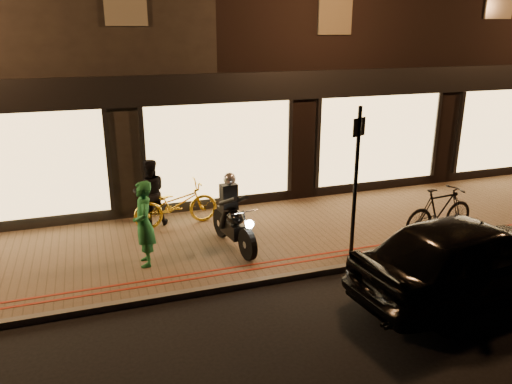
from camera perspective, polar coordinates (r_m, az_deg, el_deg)
ground at (r=9.41m, az=2.32°, el=-10.40°), size 90.00×90.00×0.00m
sidewalk at (r=11.08m, az=-1.40°, el=-5.44°), size 50.00×4.00×0.12m
kerb_stone at (r=9.42m, az=2.21°, el=-9.94°), size 50.00×0.14×0.12m
red_kerb_lines at (r=9.81m, az=1.16°, el=-8.31°), size 50.00×0.26×0.01m
building_row at (r=16.96m, az=-8.95°, el=17.13°), size 48.00×10.11×8.50m
motorcycle at (r=10.37m, az=-2.68°, el=-3.12°), size 0.65×1.94×1.59m
sign_post at (r=9.94m, az=11.37°, el=2.05°), size 0.33×0.17×3.00m
bicycle_gold at (r=11.67m, az=-9.14°, el=-1.38°), size 2.01×0.85×1.03m
bicycle_dark at (r=11.67m, az=20.25°, el=-2.11°), size 1.90×0.72×1.12m
person_green at (r=9.75m, az=-12.69°, el=-3.57°), size 0.42×0.62×1.68m
person_dark at (r=11.73m, az=-12.03°, el=-0.07°), size 0.78×0.62×1.57m
parked_car at (r=9.43m, az=23.09°, el=-6.87°), size 4.54×2.29×1.48m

